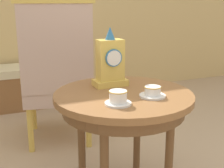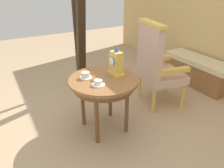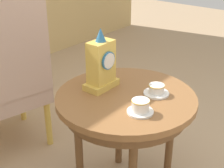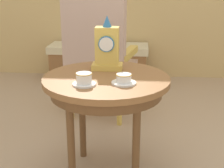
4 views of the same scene
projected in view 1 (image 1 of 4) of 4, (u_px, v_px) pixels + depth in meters
The scene contains 6 objects.
side_table at pixel (123, 106), 1.69m from camera, with size 0.75×0.75×0.65m.
teacup_left at pixel (118, 98), 1.48m from camera, with size 0.13×0.13×0.07m.
teacup_right at pixel (153, 92), 1.60m from camera, with size 0.14×0.14×0.06m.
mantel_clock at pixel (110, 63), 1.78m from camera, with size 0.19×0.11×0.34m.
armchair at pixel (57, 71), 2.40m from camera, with size 0.64×0.63×1.14m.
window_bench at pixel (24, 86), 3.36m from camera, with size 1.15×0.40×0.44m.
Camera 1 is at (-0.74, -1.40, 1.13)m, focal length 50.36 mm.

